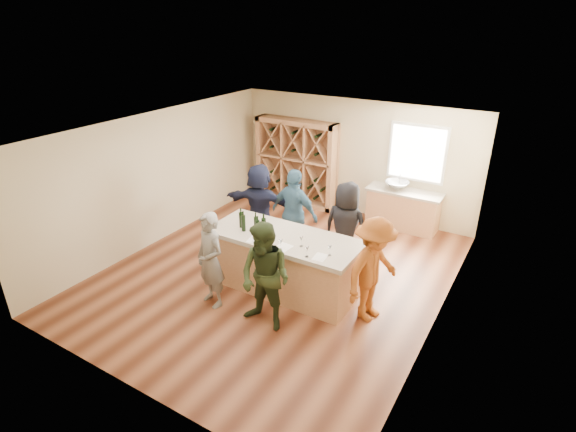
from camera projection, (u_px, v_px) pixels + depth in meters
The scene contains 34 objects.
floor at pixel (278, 274), 8.75m from camera, with size 6.00×7.00×0.10m, color brown.
ceiling at pixel (277, 127), 7.55m from camera, with size 6.00×7.00×0.10m, color white.
wall_back at pixel (355, 157), 10.92m from camera, with size 6.00×0.10×2.80m, color beige.
wall_front at pixel (120, 306), 5.38m from camera, with size 6.00×0.10×2.80m, color beige.
wall_left at pixel (157, 177), 9.58m from camera, with size 0.10×7.00×2.80m, color beige.
wall_right at pixel (450, 248), 6.72m from camera, with size 0.10×7.00×2.80m, color beige.
window_frame at pixel (417, 153), 10.01m from camera, with size 1.30×0.06×1.30m, color white.
window_pane at pixel (417, 153), 9.98m from camera, with size 1.18×0.01×1.18m, color white.
wine_rack at pixel (296, 162), 11.53m from camera, with size 2.20×0.45×2.20m, color tan.
back_counter_base at pixel (403, 210), 10.39m from camera, with size 1.60×0.58×0.86m, color tan.
back_counter_top at pixel (405, 192), 10.20m from camera, with size 1.70×0.62×0.06m, color #B2A692.
sink at pixel (397, 185), 10.24m from camera, with size 0.54×0.54×0.19m, color silver.
faucet at pixel (400, 181), 10.36m from camera, with size 0.02×0.02×0.30m, color silver.
tasting_counter_base at pixel (284, 264), 8.02m from camera, with size 2.60×1.00×1.00m, color tan.
tasting_counter_top at pixel (284, 238), 7.80m from camera, with size 2.72×1.12×0.08m, color #B2A692.
wine_bottle_a at pixel (241, 220), 8.03m from camera, with size 0.07×0.07×0.29m, color black.
wine_bottle_b at pixel (244, 223), 7.89m from camera, with size 0.07×0.07×0.30m, color black.
wine_bottle_c at pixel (256, 224), 7.90m from camera, with size 0.07×0.07×0.27m, color black.
wine_bottle_d at pixel (258, 228), 7.74m from camera, with size 0.07×0.07×0.28m, color black.
wine_bottle_e at pixel (264, 227), 7.71m from camera, with size 0.08×0.08×0.33m, color black.
wine_glass_a at pixel (253, 237), 7.53m from camera, with size 0.07×0.07×0.18m, color white.
wine_glass_b at pixel (281, 245), 7.30m from camera, with size 0.06×0.06×0.16m, color white.
wine_glass_c at pixel (307, 252), 7.08m from camera, with size 0.06×0.06×0.17m, color white.
wine_glass_d at pixel (301, 242), 7.39m from camera, with size 0.06×0.06×0.16m, color white.
wine_glass_e at pixel (329, 251), 7.11m from camera, with size 0.06×0.06×0.16m, color white.
tasting_menu_a at pixel (255, 239), 7.66m from camera, with size 0.22×0.29×0.00m, color white.
tasting_menu_b at pixel (282, 248), 7.38m from camera, with size 0.24×0.33×0.00m, color white.
tasting_menu_c at pixel (320, 257), 7.09m from camera, with size 0.20×0.27×0.00m, color white.
person_near_left at pixel (211, 260), 7.47m from camera, with size 0.62×0.45×1.69m, color slate.
person_near_right at pixel (265, 277), 6.90m from camera, with size 0.87×0.48×1.79m, color #263319.
person_server at pixel (373, 270), 7.09m from camera, with size 1.16×0.54×1.79m, color #994C19.
person_far_mid at pixel (295, 214), 9.00m from camera, with size 1.09×0.56×1.86m, color #335972.
person_far_right at pixel (346, 228), 8.46m from camera, with size 0.88×0.58×1.81m, color black.
person_far_left at pixel (260, 205), 9.52m from camera, with size 1.66×0.60×1.79m, color #191E38.
Camera 1 is at (4.03, -6.32, 4.61)m, focal length 28.00 mm.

